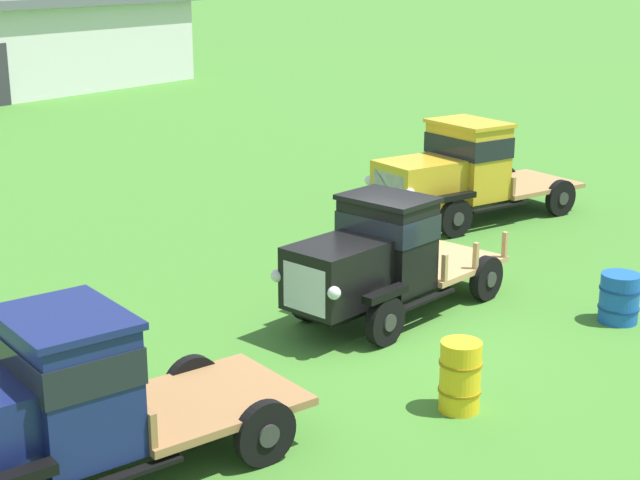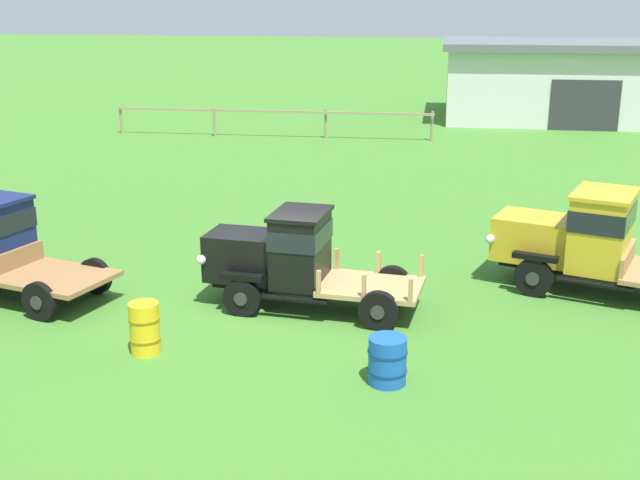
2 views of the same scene
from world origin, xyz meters
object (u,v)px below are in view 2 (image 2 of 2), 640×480
object	(u,v)px
vintage_truck_midrow_center	(588,239)
oil_drum_beside_row	(145,328)
farm_shed	(630,81)
vintage_truck_second_in_line	(290,257)
oil_drum_near_fence	(387,360)

from	to	relation	value
vintage_truck_midrow_center	oil_drum_beside_row	xyz separation A→B (m)	(-8.27, -4.55, -0.67)
farm_shed	vintage_truck_second_in_line	size ratio (longest dim) A/B	4.16
vintage_truck_second_in_line	oil_drum_near_fence	size ratio (longest dim) A/B	5.71
vintage_truck_second_in_line	oil_drum_beside_row	size ratio (longest dim) A/B	4.86
vintage_truck_midrow_center	farm_shed	bearing A→B (deg)	76.75
farm_shed	vintage_truck_second_in_line	xyz separation A→B (m)	(-12.42, -28.48, -0.98)
vintage_truck_second_in_line	oil_drum_beside_row	bearing A→B (deg)	-128.53
vintage_truck_second_in_line	vintage_truck_midrow_center	world-z (taller)	vintage_truck_midrow_center
farm_shed	vintage_truck_second_in_line	bearing A→B (deg)	-113.55
vintage_truck_second_in_line	oil_drum_beside_row	distance (m)	3.45
vintage_truck_midrow_center	oil_drum_near_fence	xyz separation A→B (m)	(-3.92, -5.08, -0.74)
vintage_truck_midrow_center	oil_drum_beside_row	distance (m)	9.47
oil_drum_beside_row	oil_drum_near_fence	xyz separation A→B (m)	(4.35, -0.53, -0.07)
farm_shed	vintage_truck_midrow_center	distance (m)	27.34
vintage_truck_second_in_line	oil_drum_near_fence	xyz separation A→B (m)	(2.23, -3.19, -0.64)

